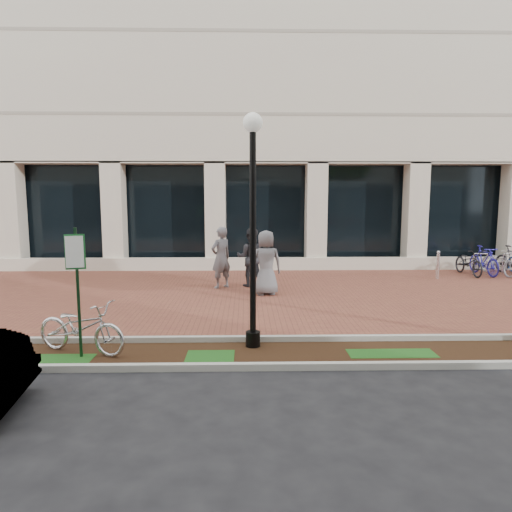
{
  "coord_description": "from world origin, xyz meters",
  "views": [
    {
      "loc": [
        -0.79,
        -13.31,
        2.87
      ],
      "look_at": [
        -0.52,
        -0.8,
        1.25
      ],
      "focal_mm": 32.0,
      "sensor_mm": 36.0,
      "label": 1
    }
  ],
  "objects_px": {
    "parking_sign": "(77,276)",
    "pedestrian_right": "(266,263)",
    "lamppost": "(253,218)",
    "bollard": "(438,265)",
    "locked_bicycle": "(81,327)",
    "pedestrian_mid": "(251,257)",
    "pedestrian_left": "(221,258)"
  },
  "relations": [
    {
      "from": "parking_sign",
      "to": "pedestrian_right",
      "type": "height_order",
      "value": "parking_sign"
    },
    {
      "from": "parking_sign",
      "to": "pedestrian_right",
      "type": "distance_m",
      "value": 6.36
    },
    {
      "from": "lamppost",
      "to": "bollard",
      "type": "xyz_separation_m",
      "value": [
        6.61,
        7.18,
        -1.97
      ]
    },
    {
      "from": "lamppost",
      "to": "locked_bicycle",
      "type": "height_order",
      "value": "lamppost"
    },
    {
      "from": "pedestrian_right",
      "to": "pedestrian_mid",
      "type": "bearing_deg",
      "value": -84.48
    },
    {
      "from": "pedestrian_left",
      "to": "pedestrian_mid",
      "type": "height_order",
      "value": "pedestrian_left"
    },
    {
      "from": "lamppost",
      "to": "locked_bicycle",
      "type": "xyz_separation_m",
      "value": [
        -3.17,
        -0.3,
        -1.99
      ]
    },
    {
      "from": "pedestrian_mid",
      "to": "pedestrian_right",
      "type": "relative_size",
      "value": 0.99
    },
    {
      "from": "pedestrian_left",
      "to": "parking_sign",
      "type": "bearing_deg",
      "value": 32.03
    },
    {
      "from": "lamppost",
      "to": "pedestrian_right",
      "type": "bearing_deg",
      "value": 84.47
    },
    {
      "from": "lamppost",
      "to": "pedestrian_left",
      "type": "height_order",
      "value": "lamppost"
    },
    {
      "from": "pedestrian_left",
      "to": "pedestrian_right",
      "type": "bearing_deg",
      "value": 103.92
    },
    {
      "from": "bollard",
      "to": "parking_sign",
      "type": "bearing_deg",
      "value": -141.56
    },
    {
      "from": "pedestrian_left",
      "to": "pedestrian_right",
      "type": "relative_size",
      "value": 1.02
    },
    {
      "from": "locked_bicycle",
      "to": "pedestrian_left",
      "type": "height_order",
      "value": "pedestrian_left"
    },
    {
      "from": "pedestrian_left",
      "to": "bollard",
      "type": "height_order",
      "value": "pedestrian_left"
    },
    {
      "from": "parking_sign",
      "to": "bollard",
      "type": "relative_size",
      "value": 2.32
    },
    {
      "from": "pedestrian_left",
      "to": "locked_bicycle",
      "type": "bearing_deg",
      "value": 30.85
    },
    {
      "from": "pedestrian_right",
      "to": "bollard",
      "type": "relative_size",
      "value": 1.9
    },
    {
      "from": "pedestrian_mid",
      "to": "locked_bicycle",
      "type": "bearing_deg",
      "value": 69.17
    },
    {
      "from": "parking_sign",
      "to": "pedestrian_left",
      "type": "height_order",
      "value": "parking_sign"
    },
    {
      "from": "parking_sign",
      "to": "pedestrian_left",
      "type": "distance_m",
      "value": 6.68
    },
    {
      "from": "pedestrian_right",
      "to": "bollard",
      "type": "xyz_separation_m",
      "value": [
        6.16,
        2.48,
        -0.44
      ]
    },
    {
      "from": "lamppost",
      "to": "pedestrian_right",
      "type": "xyz_separation_m",
      "value": [
        0.46,
        4.7,
        -1.52
      ]
    },
    {
      "from": "parking_sign",
      "to": "pedestrian_left",
      "type": "xyz_separation_m",
      "value": [
        2.19,
        6.28,
        -0.52
      ]
    },
    {
      "from": "pedestrian_left",
      "to": "pedestrian_right",
      "type": "distance_m",
      "value": 1.73
    },
    {
      "from": "locked_bicycle",
      "to": "pedestrian_mid",
      "type": "relative_size",
      "value": 1.0
    },
    {
      "from": "parking_sign",
      "to": "lamppost",
      "type": "bearing_deg",
      "value": -5.14
    },
    {
      "from": "parking_sign",
      "to": "pedestrian_left",
      "type": "relative_size",
      "value": 1.2
    },
    {
      "from": "pedestrian_mid",
      "to": "bollard",
      "type": "xyz_separation_m",
      "value": [
        6.59,
        1.17,
        -0.43
      ]
    },
    {
      "from": "pedestrian_right",
      "to": "parking_sign",
      "type": "bearing_deg",
      "value": 42.98
    },
    {
      "from": "locked_bicycle",
      "to": "lamppost",
      "type": "bearing_deg",
      "value": -64.18
    }
  ]
}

